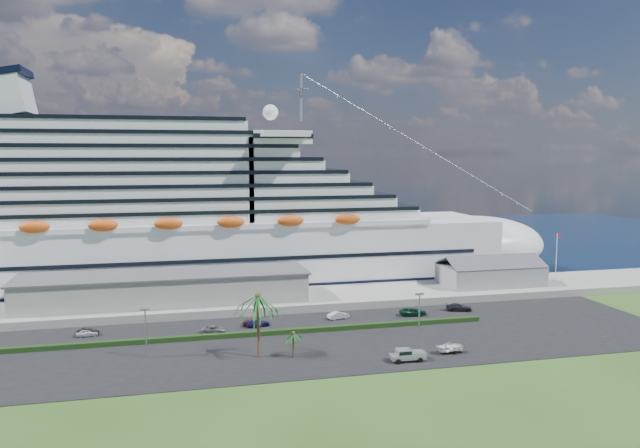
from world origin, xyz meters
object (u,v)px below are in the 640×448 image
object	(u,v)px
cruise_ship	(179,221)
parked_car_3	(258,323)
pickup_truck	(407,354)
boat_trailer	(451,347)

from	to	relation	value
cruise_ship	parked_car_3	world-z (taller)	cruise_ship
pickup_truck	boat_trailer	world-z (taller)	pickup_truck
cruise_ship	boat_trailer	world-z (taller)	cruise_ship
cruise_ship	parked_car_3	bearing A→B (deg)	-71.56
cruise_ship	pickup_truck	world-z (taller)	cruise_ship
parked_car_3	boat_trailer	xyz separation A→B (m)	(29.44, -23.87, 0.39)
parked_car_3	pickup_truck	distance (m)	33.27
cruise_ship	pickup_truck	size ratio (longest dim) A/B	32.66
pickup_truck	boat_trailer	size ratio (longest dim) A/B	1.02
pickup_truck	boat_trailer	distance (m)	9.02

